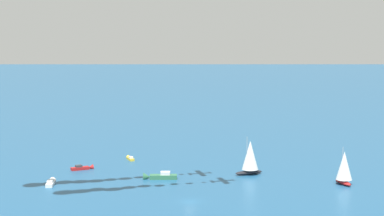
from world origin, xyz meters
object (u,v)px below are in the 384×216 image
Objects in this scene: motorboat_near_centre at (83,168)px; sailboat_outer_ring_b at (344,168)px; sailboat_ahead at (250,157)px; motorboat_inshore at (130,158)px; motorboat_offshore at (159,176)px; motorboat_mid_cluster at (51,183)px.

motorboat_near_centre is 75.71m from sailboat_outer_ring_b.
motorboat_inshore is at bearing 172.09° from sailboat_ahead.
sailboat_ahead reaches higher than motorboat_offshore.
motorboat_inshore is 0.45× the size of sailboat_ahead.
sailboat_outer_ring_b is at bearing -6.48° from motorboat_inshore.
motorboat_mid_cluster is at bearing -93.56° from motorboat_inshore.
motorboat_near_centre is at bearing 174.46° from motorboat_offshore.
motorboat_offshore is 1.35× the size of motorboat_mid_cluster.
motorboat_inshore is (5.41, 19.08, -0.09)m from motorboat_near_centre.
sailboat_ahead reaches higher than motorboat_near_centre.
motorboat_near_centre is 0.66× the size of motorboat_offshore.
motorboat_mid_cluster is (-2.44, -39.14, 0.12)m from motorboat_inshore.
sailboat_ahead is 27.03m from sailboat_outer_ring_b.
motorboat_near_centre is 1.27× the size of motorboat_inshore.
motorboat_offshore is (20.97, -21.64, 0.30)m from motorboat_inshore.
motorboat_offshore is 0.95× the size of sailboat_outer_ring_b.
motorboat_inshore is at bearing 134.10° from motorboat_offshore.
motorboat_inshore is 0.49× the size of sailboat_outer_ring_b.
sailboat_outer_ring_b reaches higher than motorboat_offshore.
motorboat_offshore is at bearing -164.12° from sailboat_outer_ring_b.
sailboat_outer_ring_b is at bearing 15.88° from motorboat_offshore.
motorboat_inshore is 43.05m from sailboat_ahead.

